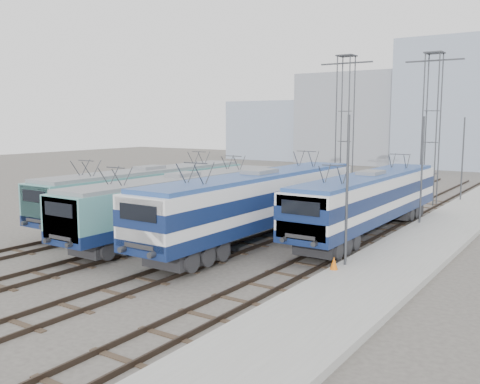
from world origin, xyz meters
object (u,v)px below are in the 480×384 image
locomotive_center_right (258,200)px  mast_rear (462,161)px  locomotive_far_right (369,197)px  locomotive_far_left (148,190)px  mast_mid (422,173)px  catenary_tower_west (345,122)px  mast_front (347,194)px  catenary_tower_east (431,122)px  safety_cone (334,263)px  locomotive_center_left (181,200)px

locomotive_center_right → mast_rear: size_ratio=2.70×
locomotive_far_right → locomotive_far_left: bearing=-162.1°
locomotive_far_right → mast_mid: size_ratio=2.53×
catenary_tower_west → mast_front: size_ratio=1.71×
locomotive_far_right → mast_mid: mast_mid is taller
mast_mid → mast_rear: size_ratio=1.00×
catenary_tower_east → safety_cone: size_ratio=21.20×
locomotive_center_left → catenary_tower_east: catenary_tower_east is taller
mast_mid → safety_cone: bearing=-90.4°
mast_rear → locomotive_center_left: bearing=-115.7°
locomotive_center_right → catenary_tower_west: (-2.25, 17.28, 4.24)m
locomotive_center_left → mast_front: 11.03m
catenary_tower_west → locomotive_far_right: bearing=-61.0°
locomotive_center_right → safety_cone: bearing=-30.8°
mast_mid → locomotive_center_left: bearing=-135.9°
locomotive_center_right → catenary_tower_east: bearing=77.6°
locomotive_far_left → locomotive_far_right: 14.19m
locomotive_far_right → mast_mid: (1.85, 4.17, 1.23)m
catenary_tower_east → mast_front: catenary_tower_east is taller
locomotive_center_right → safety_cone: size_ratio=33.38×
locomotive_center_left → mast_front: (10.85, -1.48, 1.33)m
locomotive_center_left → mast_rear: size_ratio=2.47×
catenary_tower_east → mast_front: 22.32m
locomotive_far_right → catenary_tower_east: bearing=91.0°
locomotive_center_left → locomotive_center_right: size_ratio=0.92×
locomotive_far_left → safety_cone: size_ratio=30.89×
mast_mid → mast_rear: same height
locomotive_far_right → mast_rear: bearing=83.5°
locomotive_far_left → mast_rear: mast_rear is taller
mast_rear → safety_cone: (-0.10, -25.01, -2.92)m
locomotive_far_right → locomotive_center_right: bearing=-131.3°
catenary_tower_east → safety_cone: (2.00, -23.01, -6.06)m
locomotive_far_left → mast_front: size_ratio=2.50×
mast_mid → locomotive_far_left: bearing=-150.9°
locomotive_center_left → locomotive_far_right: locomotive_far_right is taller
locomotive_center_left → mast_rear: 25.03m
catenary_tower_west → mast_mid: bearing=-42.9°
catenary_tower_east → mast_front: bearing=-84.5°
locomotive_center_left → locomotive_far_left: bearing=156.2°
locomotive_center_right → locomotive_far_right: 6.81m
mast_rear → catenary_tower_west: bearing=-155.1°
locomotive_far_right → safety_cone: size_ratio=31.32×
locomotive_far_right → catenary_tower_east: size_ratio=1.48×
locomotive_center_left → mast_front: mast_front is taller
locomotive_center_right → catenary_tower_east: 20.20m
mast_mid → mast_rear: bearing=90.0°
locomotive_center_left → mast_front: size_ratio=2.47×
mast_front → mast_rear: bearing=90.0°
mast_front → mast_rear: same height
mast_rear → safety_cone: 25.18m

